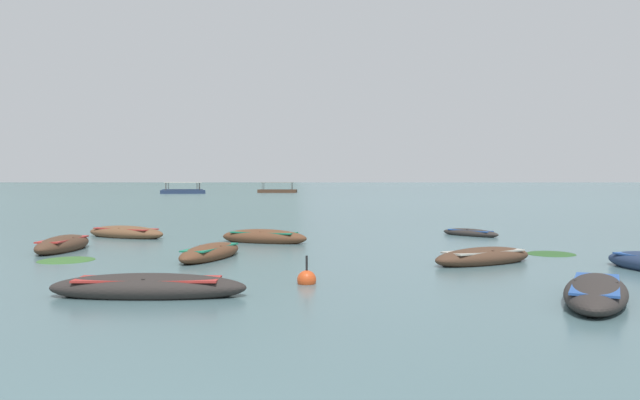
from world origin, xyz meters
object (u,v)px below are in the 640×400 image
object	(u,v)px
ferry_0	(278,191)
rowboat_1	(596,292)
rowboat_4	(126,233)
mooring_buoy	(307,280)
rowboat_8	(470,233)
rowboat_2	(63,245)
rowboat_5	(264,237)
ferry_2	(183,191)
ferry_1	(183,190)
rowboat_9	(211,253)
rowboat_7	(148,287)
rowboat_6	(483,257)

from	to	relation	value
ferry_0	rowboat_1	bearing A→B (deg)	-78.86
rowboat_4	mooring_buoy	bearing A→B (deg)	-52.71
rowboat_1	rowboat_8	size ratio (longest dim) A/B	1.65
rowboat_2	rowboat_5	distance (m)	8.08
rowboat_2	mooring_buoy	xyz separation A→B (m)	(10.05, -7.13, -0.12)
rowboat_8	ferry_2	size ratio (longest dim) A/B	0.29
rowboat_2	rowboat_8	bearing A→B (deg)	25.16
ferry_0	rowboat_2	bearing A→B (deg)	-86.01
rowboat_2	rowboat_4	distance (m)	5.75
rowboat_2	ferry_1	distance (m)	123.08
rowboat_5	ferry_0	world-z (taller)	ferry_0
rowboat_2	ferry_1	world-z (taller)	ferry_1
rowboat_5	rowboat_9	xyz separation A→B (m)	(-0.93, -5.74, -0.03)
ferry_0	ferry_2	distance (m)	21.28
rowboat_7	rowboat_2	bearing A→B (deg)	125.46
rowboat_4	rowboat_7	bearing A→B (deg)	-67.12
rowboat_1	rowboat_6	world-z (taller)	same
rowboat_7	rowboat_9	bearing A→B (deg)	92.51
rowboat_4	mooring_buoy	distance (m)	16.18
rowboat_1	rowboat_2	size ratio (longest dim) A/B	1.12
ferry_2	rowboat_8	bearing A→B (deg)	-66.35
rowboat_8	rowboat_9	xyz separation A→B (m)	(-10.39, -9.82, 0.06)
rowboat_5	mooring_buoy	bearing A→B (deg)	-75.13
rowboat_5	rowboat_4	bearing A→B (deg)	163.77
rowboat_8	rowboat_5	bearing A→B (deg)	-156.68
rowboat_5	rowboat_9	world-z (taller)	rowboat_5
rowboat_2	rowboat_8	world-z (taller)	rowboat_2
rowboat_2	rowboat_4	bearing A→B (deg)	87.54
rowboat_1	rowboat_6	xyz separation A→B (m)	(-1.30, 6.43, -0.00)
ferry_0	rowboat_8	bearing A→B (deg)	-77.21
rowboat_1	rowboat_2	xyz separation A→B (m)	(-16.67, 9.12, 0.02)
rowboat_1	rowboat_9	bearing A→B (deg)	145.72
ferry_0	ferry_1	xyz separation A→B (m)	(-22.16, 2.22, -0.00)
rowboat_6	ferry_2	distance (m)	116.64
rowboat_5	ferry_0	size ratio (longest dim) A/B	0.49
rowboat_4	ferry_0	size ratio (longest dim) A/B	0.54
rowboat_2	rowboat_6	xyz separation A→B (m)	(15.37, -2.68, -0.02)
rowboat_8	rowboat_9	bearing A→B (deg)	-136.63
rowboat_4	rowboat_1	bearing A→B (deg)	-42.14
rowboat_9	rowboat_2	bearing A→B (deg)	162.18
rowboat_5	rowboat_6	xyz separation A→B (m)	(8.20, -6.41, -0.02)
rowboat_7	rowboat_8	distance (m)	19.77
rowboat_7	rowboat_9	distance (m)	7.20
rowboat_4	rowboat_8	xyz separation A→B (m)	(16.38, 2.07, -0.08)
rowboat_8	ferry_2	world-z (taller)	ferry_2
rowboat_1	rowboat_4	distance (m)	22.15
rowboat_5	rowboat_6	size ratio (longest dim) A/B	1.05
rowboat_2	rowboat_9	bearing A→B (deg)	-17.82
rowboat_9	ferry_0	world-z (taller)	ferry_0
rowboat_2	rowboat_7	size ratio (longest dim) A/B	0.89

